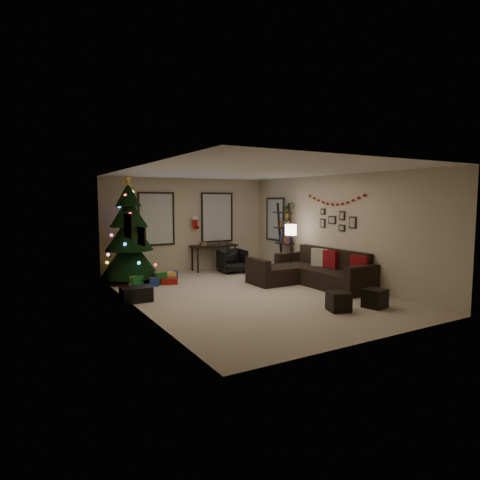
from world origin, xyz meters
The scene contains 29 objects.
floor centered at (0.00, 0.00, 0.00)m, with size 7.00×7.00×0.00m, color #C1AB92.
ceiling centered at (0.00, 0.00, 2.70)m, with size 7.00×7.00×0.00m, color white.
wall_back centered at (0.00, 3.50, 1.35)m, with size 5.00×5.00×0.00m, color beige.
wall_front centered at (0.00, -3.50, 1.35)m, with size 5.00×5.00×0.00m, color beige.
wall_left centered at (-2.50, 0.00, 1.35)m, with size 7.00×7.00×0.00m, color beige.
wall_right centered at (2.50, 0.00, 1.35)m, with size 7.00×7.00×0.00m, color beige.
window_back_left centered at (-0.95, 3.47, 1.55)m, with size 1.05×0.06×1.50m.
window_back_right centered at (0.95, 3.47, 1.55)m, with size 1.05×0.06×1.50m.
window_right_wall centered at (2.47, 2.55, 1.50)m, with size 0.06×0.90×1.30m.
christmas_tree centered at (-1.91, 2.74, 1.13)m, with size 1.47×1.47×2.73m.
presents centered at (-1.41, 2.23, 0.12)m, with size 1.50×1.01×0.30m.
sofa centered at (1.83, 0.11, 0.29)m, with size 1.92×2.79×0.88m.
pillow_red_a centered at (2.21, -1.09, 0.64)m, with size 0.11×0.40×0.40m, color maroon.
pillow_red_b centered at (2.21, -0.16, 0.64)m, with size 0.11×0.42×0.42m, color maroon.
pillow_cream centered at (2.21, 0.21, 0.63)m, with size 0.13×0.45×0.45m, color beige.
ottoman_near centered at (0.72, -2.03, 0.18)m, with size 0.38×0.38×0.36m, color black.
ottoman_far centered at (1.51, -2.20, 0.18)m, with size 0.39×0.39×0.37m, color black.
desk centered at (0.72, 3.22, 0.66)m, with size 1.39×0.50×0.75m.
desk_chair centered at (0.98, 2.57, 0.34)m, with size 0.66×0.62×0.68m, color black.
bookshelf centered at (2.30, 1.84, 0.97)m, with size 0.30×0.58×2.00m.
potted_plant centered at (2.30, 1.70, 1.86)m, with size 0.52×0.45×0.58m, color #4C4C4C.
floor_lamp centered at (1.95, 1.10, 1.20)m, with size 0.30×0.30×1.43m.
art_map centered at (-2.48, 0.67, 1.56)m, with size 0.04×0.60×0.50m.
art_abstract centered at (-2.48, -0.26, 1.42)m, with size 0.04×0.45×0.35m.
gallery centered at (2.48, -0.07, 1.57)m, with size 0.03×1.25×0.54m.
garland centered at (2.45, -0.01, 2.09)m, with size 0.08×1.90×0.30m, color #A5140C, non-canonical shape.
stocking_left centered at (-0.14, 3.57, 1.52)m, with size 0.20×0.05×0.36m.
stocking_right centered at (0.19, 3.36, 1.42)m, with size 0.20×0.05×0.36m.
storage_bin centered at (-2.37, 0.58, 0.15)m, with size 0.61×0.41×0.30m, color black.
Camera 1 is at (-4.67, -7.65, 2.09)m, focal length 30.75 mm.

